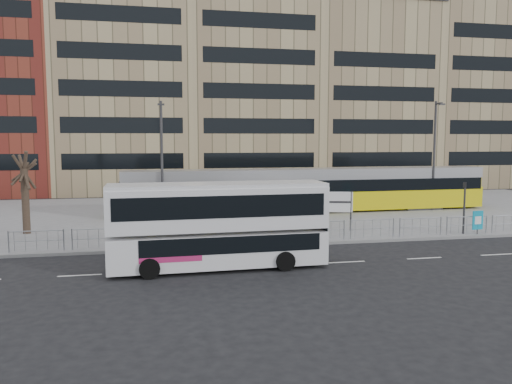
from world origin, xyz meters
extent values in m
plane|color=black|center=(0.00, 0.00, 0.00)|extent=(120.00, 120.00, 0.00)
cube|color=slate|center=(0.00, 12.00, 0.07)|extent=(64.00, 24.00, 0.15)
cube|color=gray|center=(0.00, 0.05, 0.07)|extent=(64.00, 0.25, 0.17)
cube|color=tan|center=(-10.00, 34.00, 11.00)|extent=(14.00, 16.00, 22.00)
cube|color=tan|center=(4.00, 34.00, 12.00)|extent=(14.00, 16.00, 24.00)
cube|color=tan|center=(18.00, 34.00, 10.50)|extent=(14.00, 16.00, 21.00)
cube|color=#38383D|center=(18.00, 34.00, 21.60)|extent=(14.40, 16.40, 1.20)
cube|color=tan|center=(32.00, 34.00, 11.50)|extent=(14.00, 16.00, 23.00)
cube|color=#38383D|center=(32.00, 34.00, 23.60)|extent=(14.40, 16.40, 1.20)
cylinder|color=#979A9F|center=(2.00, 0.50, 1.20)|extent=(32.00, 0.05, 0.05)
cylinder|color=#979A9F|center=(2.00, 0.50, 0.70)|extent=(32.00, 0.04, 0.04)
cylinder|color=#979A9F|center=(-14.00, 0.50, 0.70)|extent=(0.07, 0.07, 1.10)
cube|color=white|center=(1.00, -4.00, 0.01)|extent=(62.00, 0.12, 0.01)
cube|color=silver|center=(-4.05, -3.94, 0.91)|extent=(9.64, 2.48, 1.48)
cube|color=silver|center=(-4.05, -3.94, 2.74)|extent=(9.64, 2.48, 1.83)
cube|color=silver|center=(-4.05, -3.94, 3.70)|extent=(9.64, 2.40, 0.26)
cube|color=black|center=(-3.61, -3.93, 1.26)|extent=(7.90, 2.48, 0.74)
cube|color=black|center=(-4.05, -3.94, 2.92)|extent=(9.12, 2.51, 0.96)
cube|color=#B1235E|center=(-6.22, -4.00, 0.87)|extent=(2.67, 2.32, 0.44)
cylinder|color=black|center=(-1.23, -4.98, 0.44)|extent=(0.88, 0.29, 0.87)
cylinder|color=black|center=(-1.29, -2.76, 0.44)|extent=(0.88, 0.29, 0.87)
cylinder|color=black|center=(-7.06, -5.14, 0.44)|extent=(0.88, 0.29, 0.87)
cylinder|color=black|center=(-7.13, -2.92, 0.44)|extent=(0.88, 0.29, 0.87)
cube|color=#D1C20B|center=(5.01, 11.28, 1.12)|extent=(28.69, 3.57, 1.64)
cube|color=black|center=(5.01, 11.28, 2.25)|extent=(28.29, 3.60, 0.92)
cube|color=#A0A0A5|center=(5.01, 11.28, 3.11)|extent=(28.69, 3.35, 0.82)
cube|color=#D1C20B|center=(18.70, 11.69, 1.79)|extent=(1.30, 2.34, 2.66)
cube|color=#D1C20B|center=(-8.68, 10.86, 1.79)|extent=(1.30, 2.34, 2.66)
cylinder|color=#2D2D30|center=(5.01, 11.28, 1.89)|extent=(2.51, 2.51, 3.07)
cube|color=#2D2D30|center=(14.21, 11.55, 0.41)|extent=(3.14, 2.66, 0.51)
cube|color=#2D2D30|center=(-4.19, 11.00, 0.41)|extent=(3.14, 2.66, 0.51)
cylinder|color=#2D2D30|center=(3.13, 3.38, 1.36)|extent=(0.10, 0.10, 2.41)
cylinder|color=#2D2D30|center=(4.96, 2.91, 1.36)|extent=(0.10, 0.10, 2.41)
cube|color=white|center=(4.05, 3.14, 1.93)|extent=(2.06, 0.60, 1.26)
cylinder|color=#2D2D30|center=(11.95, 0.40, 0.52)|extent=(0.06, 0.06, 0.75)
cube|color=#0C92B8|center=(11.95, 0.40, 0.99)|extent=(0.75, 0.17, 1.12)
cube|color=white|center=(11.95, 0.37, 0.99)|extent=(0.46, 0.08, 0.47)
imported|color=black|center=(2.86, 8.07, 1.07)|extent=(0.68, 0.79, 1.83)
cylinder|color=#2D2D30|center=(-6.50, 2.00, 1.65)|extent=(0.12, 0.12, 3.00)
imported|color=#2D2D30|center=(-6.50, 2.00, 2.75)|extent=(0.22, 0.24, 1.00)
cylinder|color=#2D2D30|center=(11.19, 0.65, 1.65)|extent=(0.12, 0.12, 3.00)
imported|color=#2D2D30|center=(11.19, 0.65, 2.75)|extent=(0.23, 0.25, 1.00)
cylinder|color=#2D2D30|center=(-6.36, 9.45, 4.27)|extent=(0.18, 0.18, 8.25)
cylinder|color=#2D2D30|center=(-6.36, 9.05, 8.20)|extent=(0.14, 0.90, 0.14)
cube|color=#2D2D30|center=(-6.36, 8.60, 8.10)|extent=(0.45, 0.20, 0.12)
cylinder|color=#2D2D30|center=(14.85, 10.31, 4.45)|extent=(0.18, 0.18, 8.61)
cylinder|color=#2D2D30|center=(14.85, 9.91, 8.56)|extent=(0.14, 0.90, 0.14)
cube|color=#2D2D30|center=(14.85, 9.46, 8.46)|extent=(0.45, 0.20, 0.12)
cylinder|color=black|center=(-14.43, 5.83, 2.10)|extent=(0.44, 0.44, 3.89)
camera|label=1|loc=(-6.64, -25.75, 5.73)|focal=35.00mm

